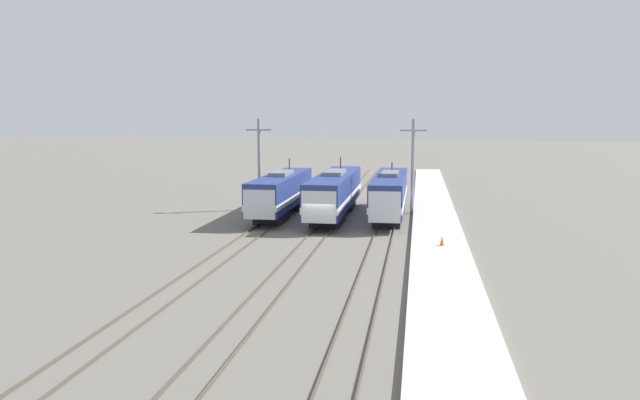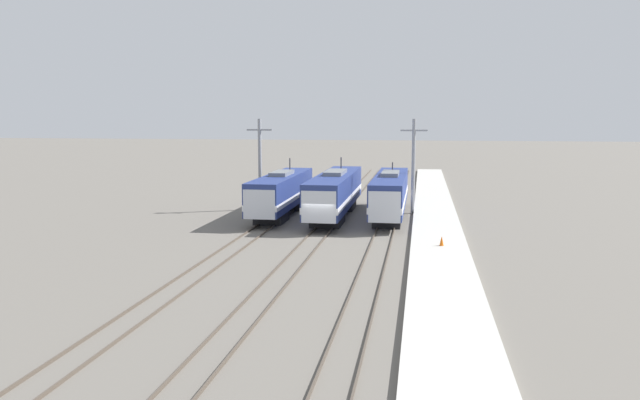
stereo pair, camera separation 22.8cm
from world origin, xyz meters
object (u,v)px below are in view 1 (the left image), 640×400
object	(u,v)px
locomotive_center	(334,193)
locomotive_far_right	(390,194)
traffic_cone	(442,241)
catenary_tower_left	(259,163)
locomotive_far_left	(280,193)
catenary_tower_right	(413,164)

from	to	relation	value
locomotive_center	locomotive_far_right	distance (m)	5.13
locomotive_far_right	traffic_cone	world-z (taller)	locomotive_far_right
catenary_tower_left	traffic_cone	bearing A→B (deg)	-43.66
locomotive_center	locomotive_far_left	bearing A→B (deg)	-179.10
locomotive_far_right	catenary_tower_right	size ratio (longest dim) A/B	1.96
catenary_tower_right	traffic_cone	distance (m)	17.34
locomotive_far_right	catenary_tower_left	size ratio (longest dim) A/B	1.96
locomotive_center	catenary_tower_right	distance (m)	8.36
catenary_tower_left	traffic_cone	distance (m)	24.53
locomotive_far_left	locomotive_center	bearing A→B (deg)	0.90
locomotive_far_right	locomotive_far_left	bearing A→B (deg)	-177.70
locomotive_center	catenary_tower_left	xyz separation A→B (m)	(-8.04, 3.49, 2.53)
locomotive_far_left	traffic_cone	distance (m)	19.67
locomotive_center	locomotive_far_right	xyz separation A→B (m)	(5.12, 0.33, -0.02)
locomotive_far_right	locomotive_center	bearing A→B (deg)	-176.31
locomotive_far_left	catenary_tower_left	xyz separation A→B (m)	(-2.93, 3.57, 2.59)
catenary_tower_right	locomotive_far_right	bearing A→B (deg)	-122.99
locomotive_far_left	locomotive_center	size ratio (longest dim) A/B	0.88
locomotive_far_left	locomotive_center	world-z (taller)	locomotive_center
catenary_tower_left	catenary_tower_right	world-z (taller)	same
locomotive_center	traffic_cone	world-z (taller)	locomotive_center
catenary_tower_right	catenary_tower_left	bearing A→B (deg)	180.00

